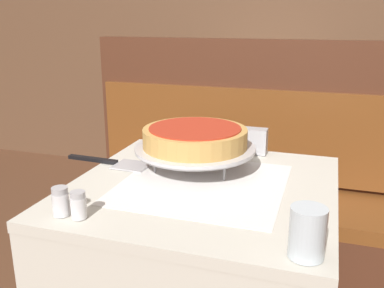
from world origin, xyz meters
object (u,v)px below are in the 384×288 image
Objects in this scene: dining_table_rear at (257,110)px; salt_shaker at (61,201)px; pizza_server at (112,162)px; water_glass_near at (307,232)px; dining_table_front at (203,221)px; napkin_holder at (253,141)px; pepper_shaker at (78,205)px; deep_dish_pizza at (195,137)px; booth_bench at (242,215)px; condiment_caddy at (255,90)px; pizza_pan_stand at (195,149)px.

salt_shaker is (-0.17, -1.81, 0.13)m from dining_table_rear.
water_glass_near is (0.65, -0.39, 0.05)m from pizza_server.
water_glass_near is (0.31, -0.31, 0.17)m from dining_table_front.
napkin_holder reaches higher than salt_shaker.
pepper_shaker is (-0.22, -0.30, 0.15)m from dining_table_front.
water_glass_near is (0.41, -1.82, 0.15)m from dining_table_rear.
salt_shaker is at bearing -117.22° from deep_dish_pizza.
water_glass_near is 0.53m from pepper_shaker.
booth_bench is 0.60m from napkin_holder.
dining_table_rear is 0.89m from booth_bench.
condiment_caddy is at bearing 96.61° from booth_bench.
booth_bench reaches higher than deep_dish_pizza.
salt_shaker is at bearing -95.69° from condiment_caddy.
deep_dish_pizza is 0.27m from napkin_holder.
pizza_pan_stand is at bearing 131.35° from water_glass_near.
dining_table_front is at bearing 48.45° from salt_shaker.
deep_dish_pizza is 4.52× the size of salt_shaker.
napkin_holder reaches higher than dining_table_rear.
pepper_shaker is at bearing -115.63° from napkin_holder.
dining_table_front is 7.67× the size of napkin_holder.
napkin_holder is (0.30, 0.63, 0.01)m from pepper_shaker.
salt_shaker is 0.72× the size of napkin_holder.
salt_shaker is 1.06× the size of pepper_shaker.
pizza_pan_stand is (-0.06, 0.11, 0.19)m from dining_table_front.
booth_bench is 0.76m from pizza_pan_stand.
dining_table_rear is at bearing 98.67° from napkin_holder.
dining_table_front is 4.47× the size of condiment_caddy.
pizza_pan_stand is at bearing 68.49° from pepper_shaker.
salt_shaker is at bearing -131.55° from dining_table_front.
deep_dish_pizza is at bearing 68.49° from pepper_shaker.
dining_table_rear is 7.78× the size of napkin_holder.
napkin_holder is (0.08, 0.33, 0.17)m from dining_table_front.
pizza_pan_stand is 0.44m from pepper_shaker.
napkin_holder reaches higher than dining_table_front.
pizza_server is at bearing 149.12° from water_glass_near.
salt_shaker reaches higher than pepper_shaker.
salt_shaker is 0.42× the size of condiment_caddy.
booth_bench is at bearing 85.55° from pizza_pan_stand.
deep_dish_pizza is 4.81× the size of pepper_shaker.
dining_table_front is at bearing 54.10° from pepper_shaker.
water_glass_near reaches higher than napkin_holder.
condiment_caddy is at bearing 93.94° from dining_table_front.
salt_shaker is at bearing 179.14° from water_glass_near.
salt_shaker is 0.73m from napkin_holder.
pizza_server is (-0.28, -0.03, -0.06)m from pizza_pan_stand.
pizza_pan_stand reaches higher than salt_shaker.
deep_dish_pizza is at bearing 6.73° from pizza_server.
condiment_caddy is (0.17, 1.73, 0.01)m from salt_shaker.
deep_dish_pizza is 1.89× the size of condiment_caddy.
deep_dish_pizza reaches higher than napkin_holder.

